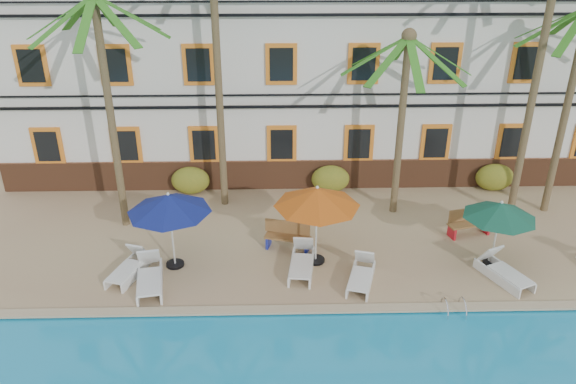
{
  "coord_description": "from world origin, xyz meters",
  "views": [
    {
      "loc": [
        -1.75,
        -13.41,
        9.98
      ],
      "look_at": [
        -1.35,
        3.0,
        2.0
      ],
      "focal_mm": 35.0,
      "sensor_mm": 36.0,
      "label": 1
    }
  ],
  "objects_px": {
    "pool_ladder": "(453,310)",
    "umbrella_blue": "(169,204)",
    "lounger_c": "(302,262)",
    "palm_d": "(543,46)",
    "lounger_e": "(503,271)",
    "lounger_b": "(150,277)",
    "lounger_a": "(129,267)",
    "bench_right": "(469,222)",
    "palm_c": "(403,98)",
    "palm_e": "(573,81)",
    "palm_a": "(106,82)",
    "palm_b": "(216,43)",
    "bench_left": "(288,235)",
    "umbrella_red": "(317,198)",
    "umbrella_green": "(500,211)",
    "lounger_d": "(361,275)"
  },
  "relations": [
    {
      "from": "lounger_a",
      "to": "palm_c",
      "type": "bearing_deg",
      "value": 24.22
    },
    {
      "from": "palm_c",
      "to": "lounger_b",
      "type": "distance_m",
      "value": 10.09
    },
    {
      "from": "lounger_d",
      "to": "palm_d",
      "type": "bearing_deg",
      "value": 34.16
    },
    {
      "from": "lounger_a",
      "to": "pool_ladder",
      "type": "bearing_deg",
      "value": -11.77
    },
    {
      "from": "palm_a",
      "to": "umbrella_green",
      "type": "distance_m",
      "value": 12.8
    },
    {
      "from": "palm_b",
      "to": "umbrella_green",
      "type": "distance_m",
      "value": 10.55
    },
    {
      "from": "umbrella_blue",
      "to": "lounger_e",
      "type": "distance_m",
      "value": 10.17
    },
    {
      "from": "lounger_c",
      "to": "palm_d",
      "type": "bearing_deg",
      "value": 23.55
    },
    {
      "from": "palm_d",
      "to": "umbrella_red",
      "type": "height_order",
      "value": "palm_d"
    },
    {
      "from": "palm_c",
      "to": "bench_right",
      "type": "xyz_separation_m",
      "value": [
        2.21,
        -1.74,
        -3.86
      ]
    },
    {
      "from": "lounger_b",
      "to": "lounger_d",
      "type": "xyz_separation_m",
      "value": [
        6.24,
        -0.0,
        -0.03
      ]
    },
    {
      "from": "lounger_e",
      "to": "palm_c",
      "type": "bearing_deg",
      "value": 118.7
    },
    {
      "from": "palm_c",
      "to": "palm_e",
      "type": "distance_m",
      "value": 5.66
    },
    {
      "from": "lounger_a",
      "to": "lounger_b",
      "type": "height_order",
      "value": "lounger_b"
    },
    {
      "from": "pool_ladder",
      "to": "bench_right",
      "type": "bearing_deg",
      "value": 68.07
    },
    {
      "from": "umbrella_red",
      "to": "lounger_a",
      "type": "height_order",
      "value": "umbrella_red"
    },
    {
      "from": "lounger_a",
      "to": "bench_right",
      "type": "xyz_separation_m",
      "value": [
        11.01,
        2.22,
        0.2
      ]
    },
    {
      "from": "bench_right",
      "to": "umbrella_red",
      "type": "bearing_deg",
      "value": -163.35
    },
    {
      "from": "palm_b",
      "to": "bench_left",
      "type": "distance_m",
      "value": 6.85
    },
    {
      "from": "bench_right",
      "to": "palm_a",
      "type": "bearing_deg",
      "value": 175.34
    },
    {
      "from": "palm_a",
      "to": "bench_left",
      "type": "xyz_separation_m",
      "value": [
        5.72,
        -1.73,
        -4.66
      ]
    },
    {
      "from": "lounger_a",
      "to": "bench_right",
      "type": "relative_size",
      "value": 1.19
    },
    {
      "from": "lounger_c",
      "to": "pool_ladder",
      "type": "bearing_deg",
      "value": -27.04
    },
    {
      "from": "umbrella_red",
      "to": "umbrella_blue",
      "type": "bearing_deg",
      "value": -178.27
    },
    {
      "from": "pool_ladder",
      "to": "umbrella_blue",
      "type": "bearing_deg",
      "value": 163.13
    },
    {
      "from": "lounger_a",
      "to": "lounger_b",
      "type": "xyz_separation_m",
      "value": [
        0.72,
        -0.56,
        0.04
      ]
    },
    {
      "from": "umbrella_red",
      "to": "lounger_b",
      "type": "relative_size",
      "value": 1.26
    },
    {
      "from": "palm_c",
      "to": "lounger_a",
      "type": "bearing_deg",
      "value": -155.78
    },
    {
      "from": "umbrella_red",
      "to": "pool_ladder",
      "type": "distance_m",
      "value": 5.0
    },
    {
      "from": "palm_d",
      "to": "lounger_a",
      "type": "xyz_separation_m",
      "value": [
        -13.01,
        -3.54,
        -5.85
      ]
    },
    {
      "from": "lounger_a",
      "to": "bench_left",
      "type": "xyz_separation_m",
      "value": [
        4.85,
        1.46,
        0.2
      ]
    },
    {
      "from": "palm_c",
      "to": "lounger_d",
      "type": "relative_size",
      "value": 3.51
    },
    {
      "from": "palm_d",
      "to": "lounger_c",
      "type": "height_order",
      "value": "palm_d"
    },
    {
      "from": "palm_d",
      "to": "lounger_b",
      "type": "height_order",
      "value": "palm_d"
    },
    {
      "from": "palm_a",
      "to": "palm_c",
      "type": "height_order",
      "value": "palm_a"
    },
    {
      "from": "palm_c",
      "to": "umbrella_red",
      "type": "height_order",
      "value": "palm_c"
    },
    {
      "from": "lounger_b",
      "to": "lounger_c",
      "type": "height_order",
      "value": "lounger_b"
    },
    {
      "from": "lounger_b",
      "to": "lounger_e",
      "type": "distance_m",
      "value": 10.51
    },
    {
      "from": "umbrella_green",
      "to": "lounger_d",
      "type": "relative_size",
      "value": 1.17
    },
    {
      "from": "umbrella_blue",
      "to": "bench_right",
      "type": "bearing_deg",
      "value": 10.06
    },
    {
      "from": "umbrella_green",
      "to": "lounger_c",
      "type": "xyz_separation_m",
      "value": [
        -5.95,
        -0.19,
        -1.59
      ]
    },
    {
      "from": "umbrella_green",
      "to": "pool_ladder",
      "type": "relative_size",
      "value": 2.98
    },
    {
      "from": "palm_d",
      "to": "palm_e",
      "type": "height_order",
      "value": "palm_d"
    },
    {
      "from": "lounger_a",
      "to": "lounger_c",
      "type": "xyz_separation_m",
      "value": [
        5.23,
        0.15,
        0.02
      ]
    },
    {
      "from": "lounger_b",
      "to": "bench_left",
      "type": "xyz_separation_m",
      "value": [
        4.13,
        2.02,
        0.16
      ]
    },
    {
      "from": "palm_a",
      "to": "umbrella_red",
      "type": "relative_size",
      "value": 3.03
    },
    {
      "from": "palm_a",
      "to": "palm_c",
      "type": "xyz_separation_m",
      "value": [
        9.67,
        0.77,
        -0.8
      ]
    },
    {
      "from": "palm_c",
      "to": "palm_d",
      "type": "bearing_deg",
      "value": -5.67
    },
    {
      "from": "bench_left",
      "to": "lounger_a",
      "type": "bearing_deg",
      "value": -163.23
    },
    {
      "from": "umbrella_red",
      "to": "umbrella_green",
      "type": "relative_size",
      "value": 1.19
    }
  ]
}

